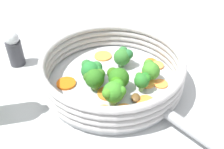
{
  "coord_description": "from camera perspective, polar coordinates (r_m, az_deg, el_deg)",
  "views": [
    {
      "loc": [
        0.21,
        0.44,
        0.41
      ],
      "look_at": [
        0.0,
        0.0,
        0.03
      ],
      "focal_mm": 42.0,
      "sensor_mm": 36.0,
      "label": 1
    }
  ],
  "objects": [
    {
      "name": "ground_plane",
      "position": [
        0.64,
        0.0,
        -2.05
      ],
      "size": [
        4.0,
        4.0,
        0.0
      ],
      "primitive_type": "plane",
      "color": "#B6B9BA"
    },
    {
      "name": "skillet",
      "position": [
        0.63,
        0.0,
        -1.57
      ],
      "size": [
        0.32,
        0.32,
        0.01
      ],
      "primitive_type": "cylinder",
      "color": "#B2B5B7",
      "rests_on": "ground_plane"
    },
    {
      "name": "skillet_rim_wall",
      "position": [
        0.61,
        0.0,
        1.28
      ],
      "size": [
        0.33,
        0.33,
        0.06
      ],
      "color": "#B7B3B2",
      "rests_on": "skillet"
    },
    {
      "name": "skillet_handle",
      "position": [
        0.52,
        19.31,
        -12.89
      ],
      "size": [
        0.07,
        0.18,
        0.02
      ],
      "primitive_type": "cylinder",
      "rotation": [
        1.57,
        0.0,
        3.44
      ],
      "color": "#999B9E",
      "rests_on": "skillet"
    },
    {
      "name": "skillet_rivet_left",
      "position": [
        0.54,
        8.83,
        -9.39
      ],
      "size": [
        0.01,
        0.01,
        0.01
      ],
      "primitive_type": "sphere",
      "color": "#B7B6B3",
      "rests_on": "skillet"
    },
    {
      "name": "skillet_rivet_right",
      "position": [
        0.57,
        12.36,
        -6.6
      ],
      "size": [
        0.01,
        0.01,
        0.01
      ],
      "primitive_type": "sphere",
      "color": "#B2B4B4",
      "rests_on": "skillet"
    },
    {
      "name": "carrot_slice_0",
      "position": [
        0.55,
        -1.78,
        -8.05
      ],
      "size": [
        0.04,
        0.04,
        0.01
      ],
      "primitive_type": "cylinder",
      "rotation": [
        0.0,
        0.0,
        4.96
      ],
      "color": "orange",
      "rests_on": "skillet"
    },
    {
      "name": "carrot_slice_1",
      "position": [
        0.62,
        7.53,
        -1.7
      ],
      "size": [
        0.05,
        0.05,
        0.01
      ],
      "primitive_type": "cylinder",
      "rotation": [
        0.0,
        0.0,
        0.16
      ],
      "color": "#F49C41",
      "rests_on": "skillet"
    },
    {
      "name": "carrot_slice_2",
      "position": [
        0.62,
        -9.94,
        -1.91
      ],
      "size": [
        0.05,
        0.05,
        0.01
      ],
      "primitive_type": "cylinder",
      "rotation": [
        0.0,
        0.0,
        1.72
      ],
      "color": "orange",
      "rests_on": "skillet"
    },
    {
      "name": "carrot_slice_3",
      "position": [
        0.59,
        -0.96,
        -4.1
      ],
      "size": [
        0.06,
        0.06,
        0.0
      ],
      "primitive_type": "cylinder",
      "rotation": [
        0.0,
        0.0,
        0.35
      ],
      "color": "orange",
      "rests_on": "skillet"
    },
    {
      "name": "carrot_slice_4",
      "position": [
        0.64,
        7.72,
        -0.28
      ],
      "size": [
        0.05,
        0.05,
        0.0
      ],
      "primitive_type": "cylinder",
      "rotation": [
        0.0,
        0.0,
        0.91
      ],
      "color": "orange",
      "rests_on": "skillet"
    },
    {
      "name": "carrot_slice_5",
      "position": [
        0.62,
        10.56,
        -2.01
      ],
      "size": [
        0.04,
        0.04,
        0.0
      ],
      "primitive_type": "cylinder",
      "rotation": [
        0.0,
        0.0,
        1.88
      ],
      "color": "orange",
      "rests_on": "skillet"
    },
    {
      "name": "carrot_slice_6",
      "position": [
        0.69,
        8.48,
        2.7
      ],
      "size": [
        0.04,
        0.04,
        0.0
      ],
      "primitive_type": "cylinder",
      "rotation": [
        0.0,
        0.0,
        2.51
      ],
      "color": "#DB5E17",
      "rests_on": "skillet"
    },
    {
      "name": "carrot_slice_7",
      "position": [
        0.55,
        2.74,
        -7.76
      ],
      "size": [
        0.05,
        0.05,
        0.0
      ],
      "primitive_type": "cylinder",
      "rotation": [
        0.0,
        0.0,
        4.02
      ],
      "color": "orange",
      "rests_on": "skillet"
    },
    {
      "name": "carrot_slice_8",
      "position": [
        0.68,
        9.66,
        2.06
      ],
      "size": [
        0.04,
        0.04,
        0.01
      ],
      "primitive_type": "cylinder",
      "rotation": [
        0.0,
        0.0,
        5.95
      ],
      "color": "#F98E41",
      "rests_on": "skillet"
    },
    {
      "name": "carrot_slice_9",
      "position": [
        0.57,
        7.34,
        -5.9
      ],
      "size": [
        0.05,
        0.05,
        0.0
      ],
      "primitive_type": "cylinder",
      "rotation": [
        0.0,
        0.0,
        2.2
      ],
      "color": "orange",
      "rests_on": "skillet"
    },
    {
      "name": "carrot_slice_10",
      "position": [
        0.71,
        -1.99,
        4.05
      ],
      "size": [
        0.06,
        0.06,
        0.0
      ],
      "primitive_type": "cylinder",
      "rotation": [
        0.0,
        0.0,
        5.99
      ],
      "color": "#EF943C",
      "rests_on": "skillet"
    },
    {
      "name": "broccoli_floret_0",
      "position": [
        0.59,
        6.61,
        -1.16
      ],
      "size": [
        0.04,
        0.04,
        0.04
      ],
      "color": "#8AB064",
      "rests_on": "skillet"
    },
    {
      "name": "broccoli_floret_1",
      "position": [
        0.62,
        8.35,
        1.1
      ],
      "size": [
        0.04,
        0.05,
        0.05
      ],
      "color": "#6EA35E",
      "rests_on": "skillet"
    },
    {
      "name": "broccoli_floret_2",
      "position": [
        0.66,
        2.44,
        4.02
      ],
      "size": [
        0.05,
        0.05,
        0.05
      ],
      "color": "#5D8A53",
      "rests_on": "skillet"
    },
    {
      "name": "broccoli_floret_3",
      "position": [
        0.61,
        -4.47,
        1.09
      ],
      "size": [
        0.05,
        0.05,
        0.05
      ],
      "color": "#7AA56E",
      "rests_on": "skillet"
    },
    {
      "name": "broccoli_floret_4",
      "position": [
        0.54,
        0.48,
        -3.69
      ],
      "size": [
        0.05,
        0.05,
        0.06
      ],
      "color": "#8EB660",
      "rests_on": "skillet"
    },
    {
      "name": "broccoli_floret_5",
      "position": [
        0.59,
        -3.75,
        -0.78
      ],
      "size": [
        0.05,
        0.04,
        0.05
      ],
      "color": "#7FA650",
      "rests_on": "skillet"
    },
    {
      "name": "broccoli_floret_6",
      "position": [
        0.58,
        1.05,
        -0.89
      ],
      "size": [
        0.05,
        0.06,
        0.05
      ],
      "color": "#769956",
      "rests_on": "skillet"
    },
    {
      "name": "mushroom_piece_0",
      "position": [
        0.66,
        -4.17,
        2.07
      ],
      "size": [
        0.03,
        0.02,
        0.01
      ],
      "primitive_type": "ellipsoid",
      "rotation": [
        0.0,
        0.0,
        3.08
      ],
      "color": "brown",
      "rests_on": "skillet"
    },
    {
      "name": "mushroom_piece_1",
      "position": [
        0.69,
        2.31,
        3.71
      ],
      "size": [
        0.02,
        0.03,
        0.01
      ],
      "primitive_type": "ellipsoid",
      "rotation": [
        0.0,
        0.0,
        1.65
      ],
      "color": "brown",
      "rests_on": "skillet"
    },
    {
      "name": "mushroom_piece_2",
      "position": [
        0.58,
        1.07,
        -4.29
      ],
      "size": [
        0.03,
        0.04,
        0.01
      ],
      "primitive_type": "ellipsoid",
      "rotation": [
        0.0,
        0.0,
        1.27
      ],
      "color": "brown",
      "rests_on": "skillet"
    },
    {
      "name": "mushroom_piece_3",
      "position": [
        0.57,
        5.16,
        -5.03
      ],
      "size": [
        0.03,
        0.03,
        0.01
      ],
      "primitive_type": "ellipsoid",
      "rotation": [
        0.0,
        0.0,
        1.01
      ],
      "color": "brown",
      "rests_on": "skillet"
    },
    {
      "name": "salt_shaker",
      "position": [
        0.72,
        -20.48,
        5.26
      ],
      "size": [
        0.04,
        0.04,
        0.1
      ],
      "color": "#333338",
      "rests_on": "ground_plane"
    }
  ]
}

